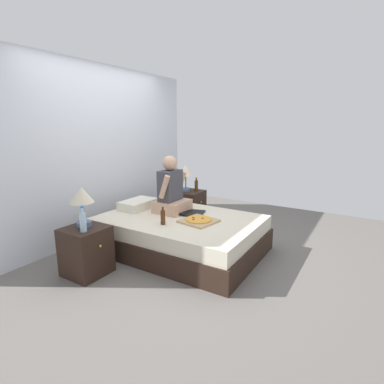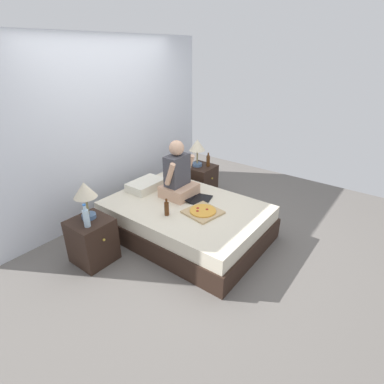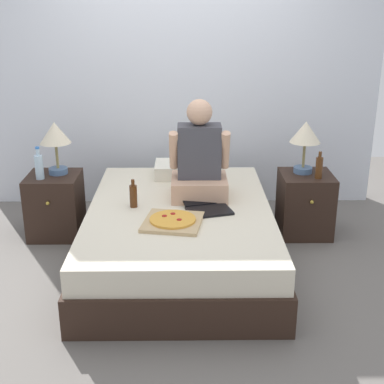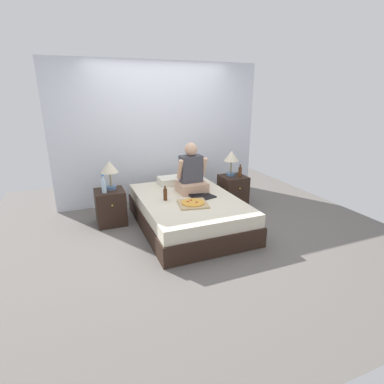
{
  "view_description": "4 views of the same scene",
  "coord_description": "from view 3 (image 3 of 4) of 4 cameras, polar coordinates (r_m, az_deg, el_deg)",
  "views": [
    {
      "loc": [
        -3.13,
        -2.1,
        1.66
      ],
      "look_at": [
        0.06,
        -0.15,
        0.81
      ],
      "focal_mm": 28.0,
      "sensor_mm": 36.0,
      "label": 1
    },
    {
      "loc": [
        -2.7,
        -2.16,
        2.32
      ],
      "look_at": [
        -0.01,
        -0.11,
        0.68
      ],
      "focal_mm": 28.0,
      "sensor_mm": 36.0,
      "label": 2
    },
    {
      "loc": [
        0.05,
        -3.79,
        1.98
      ],
      "look_at": [
        0.09,
        -0.19,
        0.66
      ],
      "focal_mm": 50.0,
      "sensor_mm": 36.0,
      "label": 3
    },
    {
      "loc": [
        -1.55,
        -3.97,
        1.99
      ],
      "look_at": [
        -0.03,
        -0.22,
        0.62
      ],
      "focal_mm": 28.0,
      "sensor_mm": 36.0,
      "label": 4
    }
  ],
  "objects": [
    {
      "name": "lamp_on_right_nightstand",
      "position": [
        4.63,
        11.99,
        5.88
      ],
      "size": [
        0.26,
        0.26,
        0.45
      ],
      "color": "#4C6B93",
      "rests_on": "nightstand_right"
    },
    {
      "name": "ground_plane",
      "position": [
        4.28,
        -1.27,
        -7.42
      ],
      "size": [
        5.82,
        5.82,
        0.0
      ],
      "primitive_type": "plane",
      "color": "#66605B"
    },
    {
      "name": "person_seated",
      "position": [
        4.22,
        0.78,
        3.25
      ],
      "size": [
        0.47,
        0.4,
        0.78
      ],
      "color": "tan",
      "rests_on": "bed"
    },
    {
      "name": "beer_bottle_on_bed",
      "position": [
        4.08,
        -6.27,
        -0.38
      ],
      "size": [
        0.06,
        0.06,
        0.22
      ],
      "color": "#4C2811",
      "rests_on": "bed"
    },
    {
      "name": "pillow",
      "position": [
        4.77,
        -0.83,
        2.41
      ],
      "size": [
        0.52,
        0.34,
        0.12
      ],
      "primitive_type": "cube",
      "color": "silver",
      "rests_on": "bed"
    },
    {
      "name": "water_bottle",
      "position": [
        4.61,
        -16.0,
        2.68
      ],
      "size": [
        0.07,
        0.07,
        0.28
      ],
      "color": "silver",
      "rests_on": "nightstand_left"
    },
    {
      "name": "beer_bottle",
      "position": [
        4.57,
        13.4,
        2.59
      ],
      "size": [
        0.06,
        0.06,
        0.23
      ],
      "color": "#512D14",
      "rests_on": "nightstand_right"
    },
    {
      "name": "lamp_on_left_nightstand",
      "position": [
        4.65,
        -14.39,
        5.75
      ],
      "size": [
        0.26,
        0.26,
        0.45
      ],
      "color": "#4C6B93",
      "rests_on": "nightstand_left"
    },
    {
      "name": "bed",
      "position": [
        4.18,
        -1.3,
        -4.64
      ],
      "size": [
        1.43,
        2.07,
        0.46
      ],
      "color": "black",
      "rests_on": "ground"
    },
    {
      "name": "nightstand_right",
      "position": [
        4.77,
        11.95,
        -1.27
      ],
      "size": [
        0.44,
        0.47,
        0.55
      ],
      "color": "black",
      "rests_on": "ground"
    },
    {
      "name": "nightstand_left",
      "position": [
        4.79,
        -14.37,
        -1.37
      ],
      "size": [
        0.44,
        0.47,
        0.55
      ],
      "color": "black",
      "rests_on": "ground"
    },
    {
      "name": "pizza_box",
      "position": [
        3.79,
        -2.07,
        -3.12
      ],
      "size": [
        0.46,
        0.46,
        0.05
      ],
      "color": "tan",
      "rests_on": "bed"
    },
    {
      "name": "laptop",
      "position": [
        4.05,
        1.57,
        -1.52
      ],
      "size": [
        0.42,
        0.48,
        0.07
      ],
      "color": "black",
      "rests_on": "bed"
    },
    {
      "name": "wall_back",
      "position": [
        5.24,
        -1.24,
        12.15
      ],
      "size": [
        3.82,
        0.12,
        2.5
      ],
      "primitive_type": "cube",
      "color": "silver",
      "rests_on": "ground"
    }
  ]
}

